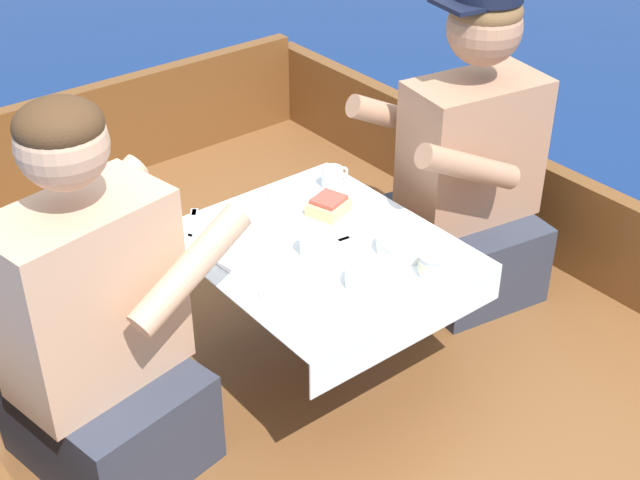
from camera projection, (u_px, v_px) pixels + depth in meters
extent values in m
plane|color=navy|center=(315.00, 430.00, 2.70)|extent=(60.00, 60.00, 0.00)
cube|color=brown|center=(315.00, 397.00, 2.63)|extent=(1.97, 2.83, 0.27)
cube|color=brown|center=(539.00, 207.00, 2.97)|extent=(0.06, 2.83, 0.33)
cube|color=brown|center=(89.00, 136.00, 3.37)|extent=(1.85, 0.06, 0.38)
cylinder|color=#B2B2B7|center=(320.00, 312.00, 2.44)|extent=(0.07, 0.07, 0.39)
cube|color=brown|center=(320.00, 251.00, 2.33)|extent=(0.59, 0.68, 0.02)
cube|color=white|center=(320.00, 247.00, 2.32)|extent=(0.62, 0.71, 0.00)
cube|color=white|center=(412.00, 329.00, 2.12)|extent=(0.62, 0.00, 0.10)
cube|color=white|center=(245.00, 210.00, 2.58)|extent=(0.62, 0.00, 0.10)
cube|color=#333847|center=(109.00, 414.00, 2.19)|extent=(0.43, 0.50, 0.26)
cube|color=tan|center=(88.00, 296.00, 2.00)|extent=(0.43, 0.29, 0.46)
sphere|color=tan|center=(62.00, 144.00, 1.79)|extent=(0.19, 0.19, 0.19)
ellipsoid|color=#472D19|center=(58.00, 125.00, 1.77)|extent=(0.18, 0.18, 0.11)
cylinder|color=tan|center=(91.00, 213.00, 2.15)|extent=(0.34, 0.13, 0.21)
cylinder|color=tan|center=(190.00, 269.00, 1.95)|extent=(0.34, 0.13, 0.21)
cube|color=#333847|center=(462.00, 248.00, 2.82)|extent=(0.43, 0.49, 0.26)
cube|color=tan|center=(472.00, 150.00, 2.64)|extent=(0.43, 0.28, 0.43)
sphere|color=tan|center=(485.00, 28.00, 2.44)|extent=(0.21, 0.21, 0.21)
ellipsoid|color=brown|center=(486.00, 11.00, 2.41)|extent=(0.20, 0.20, 0.12)
cylinder|color=tan|center=(469.00, 167.00, 2.41)|extent=(0.34, 0.13, 0.21)
cylinder|color=tan|center=(397.00, 118.00, 2.67)|extent=(0.34, 0.13, 0.21)
cube|color=black|center=(459.00, 4.00, 2.35)|extent=(0.12, 0.16, 0.01)
cylinder|color=silver|center=(329.00, 214.00, 2.45)|extent=(0.20, 0.20, 0.01)
cylinder|color=silver|center=(291.00, 291.00, 2.14)|extent=(0.16, 0.16, 0.01)
cube|color=#E0BC7F|center=(329.00, 207.00, 2.44)|extent=(0.12, 0.12, 0.04)
cube|color=#B74C3D|center=(329.00, 200.00, 2.42)|extent=(0.10, 0.10, 0.01)
cylinder|color=silver|center=(374.00, 278.00, 2.17)|extent=(0.15, 0.15, 0.04)
cylinder|color=beige|center=(374.00, 275.00, 2.16)|extent=(0.12, 0.12, 0.02)
cylinder|color=silver|center=(404.00, 244.00, 2.29)|extent=(0.14, 0.14, 0.04)
cylinder|color=beige|center=(405.00, 241.00, 2.29)|extent=(0.12, 0.12, 0.02)
cylinder|color=silver|center=(226.00, 242.00, 2.30)|extent=(0.12, 0.12, 0.04)
cylinder|color=beige|center=(225.00, 239.00, 2.29)|extent=(0.10, 0.10, 0.02)
cylinder|color=silver|center=(313.00, 243.00, 2.27)|extent=(0.07, 0.07, 0.07)
torus|color=silver|center=(326.00, 236.00, 2.29)|extent=(0.04, 0.01, 0.04)
cylinder|color=#3D2314|center=(313.00, 236.00, 2.26)|extent=(0.06, 0.06, 0.01)
cylinder|color=silver|center=(332.00, 178.00, 2.57)|extent=(0.06, 0.06, 0.06)
torus|color=silver|center=(343.00, 172.00, 2.59)|extent=(0.04, 0.01, 0.04)
cylinder|color=#3D2314|center=(332.00, 172.00, 2.56)|extent=(0.05, 0.05, 0.01)
cylinder|color=silver|center=(432.00, 266.00, 2.20)|extent=(0.06, 0.06, 0.05)
cylinder|color=beige|center=(432.00, 266.00, 2.20)|extent=(0.07, 0.07, 0.03)
cube|color=silver|center=(225.00, 268.00, 2.23)|extent=(0.02, 0.17, 0.00)
ellipsoid|color=silver|center=(208.00, 256.00, 2.27)|extent=(0.04, 0.02, 0.01)
cube|color=silver|center=(200.00, 238.00, 2.35)|extent=(0.10, 0.15, 0.00)
cube|color=silver|center=(365.00, 232.00, 2.37)|extent=(0.17, 0.03, 0.00)
cube|color=silver|center=(343.00, 240.00, 2.34)|extent=(0.04, 0.02, 0.00)
cube|color=silver|center=(267.00, 247.00, 2.31)|extent=(0.15, 0.11, 0.00)
ellipsoid|color=silver|center=(276.00, 233.00, 2.37)|extent=(0.04, 0.02, 0.01)
cube|color=silver|center=(297.00, 194.00, 2.55)|extent=(0.16, 0.08, 0.00)
ellipsoid|color=silver|center=(273.00, 196.00, 2.53)|extent=(0.04, 0.02, 0.01)
cube|color=silver|center=(192.00, 226.00, 2.40)|extent=(0.11, 0.14, 0.00)
cube|color=silver|center=(194.00, 212.00, 2.46)|extent=(0.04, 0.04, 0.00)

